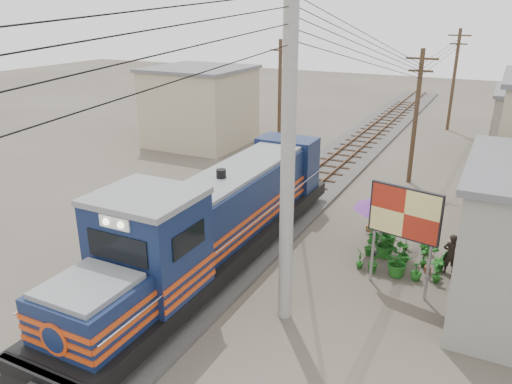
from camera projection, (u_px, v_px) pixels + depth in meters
The scene contains 14 objects.
ground at pixel (197, 281), 17.19m from camera, with size 120.00×120.00×0.00m, color #473F35.
ballast at pixel (304, 190), 25.54m from camera, with size 3.60×70.00×0.16m, color #595651.
track at pixel (304, 187), 25.48m from camera, with size 1.15×70.00×0.12m.
locomotive at pixel (214, 224), 17.62m from camera, with size 2.87×15.63×3.87m.
utility_pole_main at pixel (288, 159), 13.56m from camera, with size 0.40×0.40×10.00m.
wooden_pole_mid at pixel (416, 115), 25.76m from camera, with size 1.60×0.24×7.00m.
wooden_pole_far at pixel (454, 78), 37.28m from camera, with size 1.60×0.24×7.50m.
wooden_pole_left at pixel (280, 91), 33.11m from camera, with size 1.60×0.24×7.00m.
power_lines at pixel (294, 40), 21.75m from camera, with size 9.65×19.00×3.30m.
shophouse_left at pixel (200, 106), 33.91m from camera, with size 6.30×6.30×5.20m.
billboard at pixel (404, 216), 15.76m from camera, with size 2.32×0.62×3.63m.
market_umbrella at pixel (383, 203), 18.30m from camera, with size 2.87×2.87×2.44m.
vendor at pixel (451, 254), 17.52m from camera, with size 0.55×0.36×1.50m, color black.
plant_nursery at pixel (395, 250), 18.36m from camera, with size 3.40×3.39×1.13m.
Camera 1 is at (8.58, -12.54, 8.85)m, focal length 35.00 mm.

